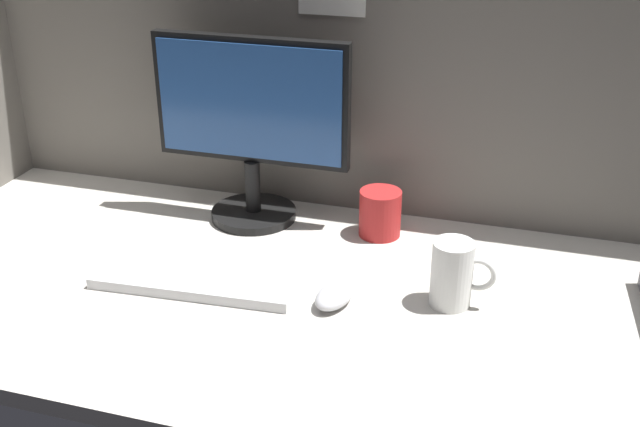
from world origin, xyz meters
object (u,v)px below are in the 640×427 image
(mug_red_plastic, at_px, (380,213))
(keyboard, at_px, (197,278))
(monitor, at_px, (251,122))
(mouse, at_px, (335,295))
(mug_ceramic_white, at_px, (453,274))

(mug_red_plastic, bearing_deg, keyboard, -134.22)
(keyboard, bearing_deg, monitor, 85.99)
(keyboard, distance_m, mouse, 0.26)
(mouse, height_order, mug_red_plastic, mug_red_plastic)
(keyboard, height_order, mug_ceramic_white, mug_ceramic_white)
(monitor, distance_m, mouse, 0.43)
(mug_red_plastic, bearing_deg, monitor, 178.57)
(monitor, relative_size, keyboard, 1.11)
(mouse, relative_size, mug_ceramic_white, 0.81)
(mug_ceramic_white, xyz_separation_m, mug_red_plastic, (-0.18, 0.22, -0.01))
(monitor, xyz_separation_m, mug_ceramic_white, (0.45, -0.23, -0.15))
(mouse, bearing_deg, monitor, 144.77)
(mug_ceramic_white, bearing_deg, monitor, 153.14)
(monitor, relative_size, mug_ceramic_white, 3.43)
(mug_ceramic_white, height_order, mug_red_plastic, mug_ceramic_white)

